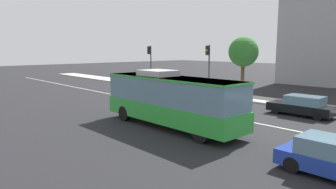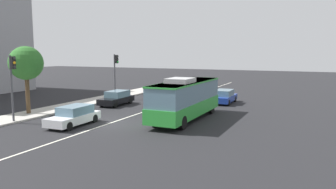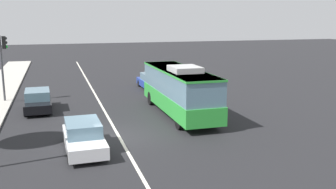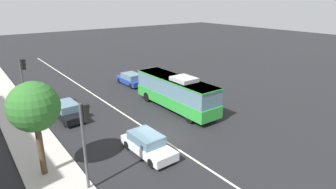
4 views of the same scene
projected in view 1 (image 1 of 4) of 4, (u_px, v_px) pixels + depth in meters
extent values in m
plane|color=black|center=(183.00, 109.00, 24.78)|extent=(160.00, 160.00, 0.00)
cube|color=#B2ADA3|center=(241.00, 97.00, 30.21)|extent=(80.00, 3.18, 0.14)
cube|color=silver|center=(183.00, 109.00, 24.78)|extent=(76.00, 0.16, 0.01)
cube|color=green|center=(171.00, 112.00, 18.78)|extent=(10.00, 2.52, 1.10)
cube|color=slate|center=(171.00, 90.00, 18.58)|extent=(9.80, 2.44, 1.58)
cube|color=green|center=(171.00, 78.00, 18.48)|extent=(9.90, 2.49, 0.12)
cube|color=#B2B2B2|center=(158.00, 73.00, 19.32)|extent=(2.20, 1.80, 0.36)
cylinder|color=black|center=(227.00, 126.00, 17.11)|extent=(1.00, 0.30, 1.00)
cylinder|color=black|center=(201.00, 134.00, 15.64)|extent=(1.00, 0.30, 1.00)
cylinder|color=black|center=(150.00, 109.00, 22.06)|extent=(1.00, 0.30, 1.00)
cylinder|color=black|center=(124.00, 113.00, 20.59)|extent=(1.00, 0.30, 1.00)
cube|color=white|center=(184.00, 97.00, 27.46)|extent=(4.55, 1.92, 0.60)
cube|color=slate|center=(186.00, 90.00, 27.19)|extent=(2.56, 1.73, 0.64)
cylinder|color=black|center=(166.00, 98.00, 28.01)|extent=(0.65, 0.24, 0.64)
cylinder|color=black|center=(178.00, 96.00, 29.11)|extent=(0.65, 0.24, 0.64)
cylinder|color=black|center=(191.00, 102.00, 25.87)|extent=(0.65, 0.24, 0.64)
cylinder|color=black|center=(203.00, 100.00, 26.98)|extent=(0.65, 0.24, 0.64)
cube|color=slate|center=(336.00, 147.00, 11.40)|extent=(2.54, 1.68, 0.64)
cylinder|color=black|center=(309.00, 155.00, 12.96)|extent=(0.64, 0.23, 0.64)
cylinder|color=black|center=(292.00, 165.00, 11.88)|extent=(0.64, 0.23, 0.64)
cube|color=black|center=(301.00, 108.00, 22.22)|extent=(4.55, 1.93, 0.60)
cube|color=slate|center=(305.00, 100.00, 21.96)|extent=(2.57, 1.73, 0.64)
cylinder|color=black|center=(276.00, 110.00, 22.77)|extent=(0.65, 0.24, 0.64)
cylinder|color=black|center=(285.00, 107.00, 23.87)|extent=(0.65, 0.24, 0.64)
cylinder|color=black|center=(318.00, 116.00, 20.64)|extent=(0.65, 0.24, 0.64)
cylinder|color=black|center=(326.00, 112.00, 21.74)|extent=(0.65, 0.24, 0.64)
cylinder|color=#47474C|center=(151.00, 67.00, 38.26)|extent=(0.16, 0.16, 5.20)
cube|color=black|center=(149.00, 50.00, 37.80)|extent=(0.35, 0.31, 0.96)
sphere|color=red|center=(148.00, 48.00, 37.66)|extent=(0.22, 0.22, 0.22)
sphere|color=#2D2D2D|center=(148.00, 50.00, 37.71)|extent=(0.22, 0.22, 0.22)
sphere|color=#2D2D2D|center=(148.00, 53.00, 37.75)|extent=(0.22, 0.22, 0.22)
cylinder|color=#47474C|center=(209.00, 71.00, 31.27)|extent=(0.16, 0.16, 5.20)
cube|color=black|center=(208.00, 50.00, 30.79)|extent=(0.32, 0.28, 0.96)
sphere|color=#2D2D2D|center=(207.00, 47.00, 30.64)|extent=(0.22, 0.22, 0.22)
sphere|color=#F9A514|center=(207.00, 50.00, 30.68)|extent=(0.22, 0.22, 0.22)
sphere|color=#2D2D2D|center=(207.00, 54.00, 30.73)|extent=(0.22, 0.22, 0.22)
cylinder|color=#4C3823|center=(242.00, 80.00, 30.34)|extent=(0.36, 0.36, 3.42)
sphere|color=#2D6B28|center=(243.00, 52.00, 29.93)|extent=(2.91, 2.91, 2.91)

